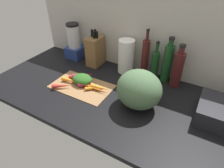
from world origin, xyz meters
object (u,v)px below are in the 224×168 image
Objects in this scene: carrot_4 at (87,85)px; carrot_5 at (62,86)px; carrot_7 at (96,89)px; bottle_0 at (145,57)px; carrot_0 at (77,77)px; carrot_2 at (96,88)px; dish_rack at (222,113)px; knife_block at (95,51)px; bottle_1 at (155,64)px; bottle_3 at (178,69)px; blender_appliance at (74,43)px; carrot_6 at (83,75)px; winter_squash at (139,89)px; cutting_board at (82,86)px; carrot_3 at (71,80)px; carrot_1 at (100,88)px; bottle_2 at (167,63)px; paper_towel_roll at (126,56)px.

carrot_5 is (-14.10, -9.66, -0.03)cm from carrot_4.
carrot_7 is 0.51× the size of bottle_0.
carrot_0 is 0.33× the size of bottle_0.
carrot_2 is 0.59× the size of dish_rack.
knife_block is at bearing 168.12° from dish_rack.
bottle_3 is at bearing -9.71° from bottle_1.
blender_appliance is 1.06× the size of bottle_1.
bottle_0 is (36.92, 26.75, 11.75)cm from carrot_6.
carrot_4 is at bearing -179.56° from winter_squash.
winter_squash is (51.42, 9.95, 9.30)cm from carrot_5.
bottle_1 reaches higher than carrot_5.
blender_appliance is at bearing 116.83° from carrot_5.
cutting_board is at bearing -31.03° from carrot_0.
dish_rack reaches higher than carrot_2.
blender_appliance reaches higher than carrot_0.
carrot_5 reaches higher than carrot_0.
carrot_3 is 95.77cm from dish_rack.
bottle_3 is at bearing 36.28° from carrot_1.
winter_squash is 0.76× the size of bottle_0.
carrot_5 is 0.84× the size of carrot_6.
carrot_5 is at bearing -169.05° from winter_squash.
bottle_3 is (61.13, 23.59, 10.64)cm from carrot_6.
winter_squash reaches higher than dish_rack.
carrot_7 is at bearing -134.75° from bottle_2.
carrot_2 reaches higher than cutting_board.
carrot_4 is (-6.91, -0.59, 0.59)cm from carrot_2.
carrot_0 is 21.76cm from carrot_1.
bottle_0 is at bearing 38.55° from carrot_0.
bottle_0 is at bearing 49.31° from cutting_board.
carrot_5 is 23.83cm from carrot_7.
carrot_0 is at bearing 162.07° from carrot_4.
bottle_0 reaches higher than carrot_2.
bottle_3 is at bearing 66.05° from winter_squash.
carrot_0 is 0.41× the size of bottle_1.
bottle_1 is (70.53, 2.02, -1.97)cm from blender_appliance.
carrot_1 is 38.38cm from knife_block.
paper_towel_roll is (48.82, -0.28, -0.10)cm from blender_appliance.
blender_appliance is at bearing 142.91° from carrot_2.
bottle_0 is (13.81, 2.66, 1.45)cm from paper_towel_roll.
bottle_1 is (48.08, 3.91, -0.96)cm from knife_block.
carrot_1 is 49.31cm from bottle_2.
bottle_0 is 1.08× the size of bottle_2.
knife_block reaches higher than winter_squash.
bottle_2 reaches higher than carrot_6.
winter_squash is (50.30, 1.88, 9.33)cm from carrot_3.
carrot_1 reaches higher than carrot_3.
blender_appliance is (-43.44, 33.25, 10.94)cm from carrot_7.
cutting_board is 1.40× the size of blender_appliance.
carrot_3 is 10.37cm from carrot_6.
knife_block reaches higher than carrot_3.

